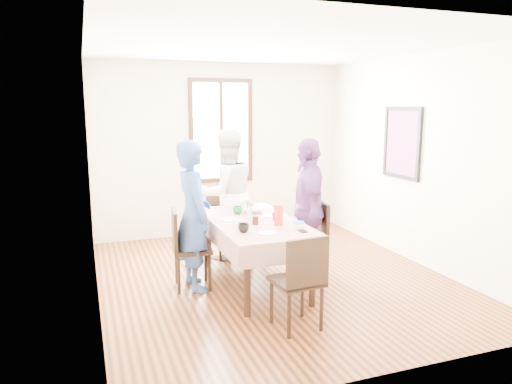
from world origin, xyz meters
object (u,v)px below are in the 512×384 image
Objects in this scene: person_far at (226,194)px; chair_far at (226,224)px; chair_right at (307,240)px; chair_near at (296,281)px; person_left at (193,215)px; chair_left at (192,249)px; dining_table at (255,253)px; person_right at (306,209)px.

chair_far is at bearing -98.11° from person_far.
chair_right is 1.39m from chair_near.
person_left is 0.97× the size of person_far.
chair_right is at bearing 92.12° from chair_left.
dining_table is 1.00× the size of person_left.
chair_near is (0.69, -1.31, 0.00)m from chair_left.
chair_far is at bearing 90.00° from dining_table.
dining_table is 0.71m from chair_left.
person_right is (1.35, -0.10, -0.00)m from person_left.
chair_left is 0.54× the size of person_right.
person_far is 1.04× the size of person_right.
chair_far is (-0.69, 1.10, 0.00)m from chair_right.
chair_right is at bearing 113.29° from chair_far.
chair_right is (1.38, -0.10, 0.00)m from chair_left.
person_left is at bearing -75.31° from person_right.
chair_near is (-0.69, -1.20, 0.00)m from chair_right.
chair_left is at bearing 46.30° from chair_far.
person_far reaches higher than chair_left.
chair_left reaches higher than dining_table.
chair_right and chair_far have the same top height.
chair_left is at bearing 46.50° from person_far.
chair_right is 1.00× the size of chair_far.
chair_left is 1.00× the size of chair_near.
chair_right and chair_near have the same top height.
person_right is (0.67, 0.05, 0.46)m from dining_table.
chair_left is at bearing 112.29° from chair_near.
chair_right is 0.39m from person_right.
person_far is (0.67, 0.97, 0.03)m from person_left.
dining_table is at bearing -66.42° from person_right.
person_left is at bearing 166.87° from dining_table.
person_far is at bearing 81.11° from chair_far.
chair_far is 0.52× the size of person_far.
person_right is (0.67, -1.10, 0.38)m from chair_far.
chair_near reaches higher than dining_table.
person_left is at bearing 96.45° from chair_left.
chair_near is 1.43m from person_right.
dining_table is at bearing 81.89° from person_far.
chair_right is 0.54× the size of person_right.
person_far reaches higher than person_left.
person_left is at bearing 95.48° from chair_right.
person_left is (-1.36, 0.10, 0.39)m from chair_right.
person_left reaches higher than chair_left.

